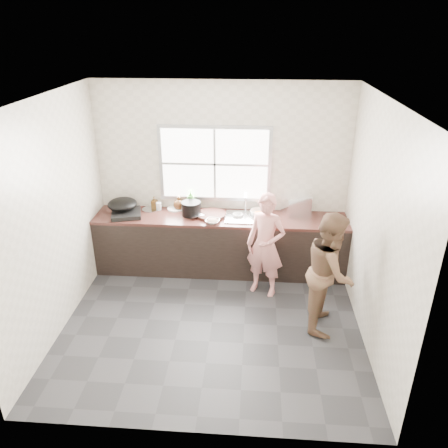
# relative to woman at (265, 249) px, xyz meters

# --- Properties ---
(floor) EXTENTS (3.60, 3.20, 0.01)m
(floor) POSITION_rel_woman_xyz_m (-0.64, -0.74, -0.67)
(floor) COLOR #28282B
(floor) RESTS_ON ground
(ceiling) EXTENTS (3.60, 3.20, 0.01)m
(ceiling) POSITION_rel_woman_xyz_m (-0.64, -0.74, 2.04)
(ceiling) COLOR silver
(ceiling) RESTS_ON wall_back
(wall_back) EXTENTS (3.60, 0.01, 2.70)m
(wall_back) POSITION_rel_woman_xyz_m (-0.64, 0.87, 0.68)
(wall_back) COLOR beige
(wall_back) RESTS_ON ground
(wall_left) EXTENTS (0.01, 3.20, 2.70)m
(wall_left) POSITION_rel_woman_xyz_m (-2.45, -0.74, 0.68)
(wall_left) COLOR beige
(wall_left) RESTS_ON ground
(wall_right) EXTENTS (0.01, 3.20, 2.70)m
(wall_right) POSITION_rel_woman_xyz_m (1.16, -0.74, 0.68)
(wall_right) COLOR beige
(wall_right) RESTS_ON ground
(wall_front) EXTENTS (3.60, 0.01, 2.70)m
(wall_front) POSITION_rel_woman_xyz_m (-0.64, -2.34, 0.68)
(wall_front) COLOR silver
(wall_front) RESTS_ON ground
(cabinet) EXTENTS (3.60, 0.62, 0.82)m
(cabinet) POSITION_rel_woman_xyz_m (-0.64, 0.55, -0.26)
(cabinet) COLOR black
(cabinet) RESTS_ON floor
(countertop) EXTENTS (3.60, 0.64, 0.04)m
(countertop) POSITION_rel_woman_xyz_m (-0.64, 0.55, 0.17)
(countertop) COLOR #381C17
(countertop) RESTS_ON cabinet
(sink) EXTENTS (0.55, 0.45, 0.02)m
(sink) POSITION_rel_woman_xyz_m (-0.29, 0.55, 0.20)
(sink) COLOR silver
(sink) RESTS_ON countertop
(faucet) EXTENTS (0.02, 0.02, 0.30)m
(faucet) POSITION_rel_woman_xyz_m (-0.29, 0.75, 0.34)
(faucet) COLOR silver
(faucet) RESTS_ON countertop
(window_frame) EXTENTS (1.60, 0.05, 1.10)m
(window_frame) POSITION_rel_woman_xyz_m (-0.74, 0.85, 0.88)
(window_frame) COLOR #9EA0A5
(window_frame) RESTS_ON wall_back
(window_glazing) EXTENTS (1.50, 0.01, 1.00)m
(window_glazing) POSITION_rel_woman_xyz_m (-0.74, 0.83, 0.88)
(window_glazing) COLOR white
(window_glazing) RESTS_ON window_frame
(woman) EXTENTS (0.57, 0.48, 1.34)m
(woman) POSITION_rel_woman_xyz_m (0.00, 0.00, 0.00)
(woman) COLOR #DA8783
(woman) RESTS_ON floor
(person_side) EXTENTS (0.68, 0.81, 1.48)m
(person_side) POSITION_rel_woman_xyz_m (0.74, -0.64, 0.07)
(person_side) COLOR brown
(person_side) RESTS_ON floor
(cutting_board) EXTENTS (0.54, 0.54, 0.04)m
(cutting_board) POSITION_rel_woman_xyz_m (-0.78, 0.57, 0.21)
(cutting_board) COLOR black
(cutting_board) RESTS_ON countertop
(cleaver) EXTENTS (0.21, 0.18, 0.01)m
(cleaver) POSITION_rel_woman_xyz_m (-0.97, 0.48, 0.23)
(cleaver) COLOR silver
(cleaver) RESTS_ON cutting_board
(bowl_mince) EXTENTS (0.23, 0.23, 0.05)m
(bowl_mince) POSITION_rel_woman_xyz_m (-0.73, 0.34, 0.22)
(bowl_mince) COLOR white
(bowl_mince) RESTS_ON countertop
(bowl_crabs) EXTENTS (0.27, 0.27, 0.06)m
(bowl_crabs) POSITION_rel_woman_xyz_m (-0.09, 0.64, 0.22)
(bowl_crabs) COLOR silver
(bowl_crabs) RESTS_ON countertop
(bowl_held) EXTENTS (0.24, 0.24, 0.06)m
(bowl_held) POSITION_rel_woman_xyz_m (-0.39, 0.57, 0.22)
(bowl_held) COLOR white
(bowl_held) RESTS_ON countertop
(black_pot) EXTENTS (0.29, 0.29, 0.20)m
(black_pot) POSITION_rel_woman_xyz_m (-1.06, 0.59, 0.29)
(black_pot) COLOR black
(black_pot) RESTS_ON countertop
(plate_food) EXTENTS (0.30, 0.30, 0.02)m
(plate_food) POSITION_rel_woman_xyz_m (-1.33, 0.78, 0.20)
(plate_food) COLOR white
(plate_food) RESTS_ON countertop
(bottle_green) EXTENTS (0.15, 0.15, 0.31)m
(bottle_green) POSITION_rel_woman_xyz_m (-1.10, 0.78, 0.35)
(bottle_green) COLOR #3B862B
(bottle_green) RESTS_ON countertop
(bottle_brown_tall) EXTENTS (0.08, 0.08, 0.17)m
(bottle_brown_tall) POSITION_rel_woman_xyz_m (-1.64, 0.78, 0.28)
(bottle_brown_tall) COLOR #4D3313
(bottle_brown_tall) RESTS_ON countertop
(bottle_brown_short) EXTENTS (0.19, 0.19, 0.19)m
(bottle_brown_short) POSITION_rel_woman_xyz_m (-1.28, 0.78, 0.29)
(bottle_brown_short) COLOR #462711
(bottle_brown_short) RESTS_ON countertop
(glass_jar) EXTENTS (0.09, 0.09, 0.11)m
(glass_jar) POSITION_rel_woman_xyz_m (-1.57, 0.74, 0.25)
(glass_jar) COLOR silver
(glass_jar) RESTS_ON countertop
(burner) EXTENTS (0.50, 0.50, 0.06)m
(burner) POSITION_rel_woman_xyz_m (-1.99, 0.50, 0.22)
(burner) COLOR black
(burner) RESTS_ON countertop
(wok) EXTENTS (0.50, 0.50, 0.16)m
(wok) POSITION_rel_woman_xyz_m (-2.06, 0.59, 0.33)
(wok) COLOR black
(wok) RESTS_ON burner
(dish_rack) EXTENTS (0.44, 0.37, 0.28)m
(dish_rack) POSITION_rel_woman_xyz_m (0.44, 0.76, 0.33)
(dish_rack) COLOR white
(dish_rack) RESTS_ON countertop
(pot_lid_left) EXTENTS (0.33, 0.33, 0.01)m
(pot_lid_left) POSITION_rel_woman_xyz_m (-1.93, 0.48, 0.20)
(pot_lid_left) COLOR silver
(pot_lid_left) RESTS_ON countertop
(pot_lid_right) EXTENTS (0.31, 0.31, 0.01)m
(pot_lid_right) POSITION_rel_woman_xyz_m (-1.70, 0.73, 0.20)
(pot_lid_right) COLOR #A3A4A9
(pot_lid_right) RESTS_ON countertop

